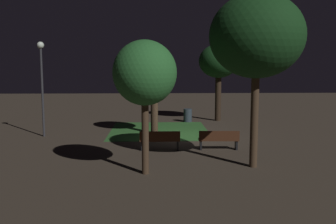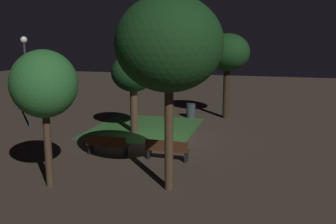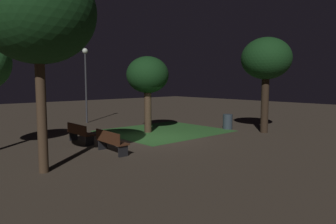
{
  "view_description": "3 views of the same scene",
  "coord_description": "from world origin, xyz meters",
  "px_view_note": "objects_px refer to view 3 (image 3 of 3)",
  "views": [
    {
      "loc": [
        -1.55,
        -20.03,
        3.85
      ],
      "look_at": [
        -0.8,
        1.35,
        1.15
      ],
      "focal_mm": 41.01,
      "sensor_mm": 36.0,
      "label": 1
    },
    {
      "loc": [
        5.24,
        -18.17,
        5.2
      ],
      "look_at": [
        0.22,
        1.13,
        1.13
      ],
      "focal_mm": 41.91,
      "sensor_mm": 36.0,
      "label": 2
    },
    {
      "loc": [
        11.61,
        -9.49,
        2.81
      ],
      "look_at": [
        -0.63,
        1.55,
        1.15
      ],
      "focal_mm": 32.94,
      "sensor_mm": 36.0,
      "label": 3
    }
  ],
  "objects_px": {
    "bench_path_side": "(111,141)",
    "bench_lawn_edge": "(80,133)",
    "tree_near_wall": "(37,13)",
    "lamp_post_plaza_west": "(86,73)",
    "tree_back_right": "(266,60)",
    "tree_left_canopy": "(148,76)",
    "trash_bin": "(228,122)"
  },
  "relations": [
    {
      "from": "bench_path_side",
      "to": "tree_near_wall",
      "type": "height_order",
      "value": "tree_near_wall"
    },
    {
      "from": "tree_left_canopy",
      "to": "tree_back_right",
      "type": "bearing_deg",
      "value": 47.55
    },
    {
      "from": "bench_path_side",
      "to": "tree_near_wall",
      "type": "distance_m",
      "value": 5.27
    },
    {
      "from": "tree_left_canopy",
      "to": "tree_near_wall",
      "type": "bearing_deg",
      "value": -62.19
    },
    {
      "from": "tree_back_right",
      "to": "tree_left_canopy",
      "type": "xyz_separation_m",
      "value": [
        -4.31,
        -4.71,
        -0.86
      ]
    },
    {
      "from": "bench_path_side",
      "to": "lamp_post_plaza_west",
      "type": "xyz_separation_m",
      "value": [
        -8.77,
        3.52,
        2.86
      ]
    },
    {
      "from": "bench_lawn_edge",
      "to": "bench_path_side",
      "type": "relative_size",
      "value": 0.99
    },
    {
      "from": "tree_back_right",
      "to": "bench_lawn_edge",
      "type": "bearing_deg",
      "value": -114.65
    },
    {
      "from": "bench_path_side",
      "to": "trash_bin",
      "type": "xyz_separation_m",
      "value": [
        -0.68,
        8.36,
        -0.05
      ]
    },
    {
      "from": "bench_lawn_edge",
      "to": "tree_left_canopy",
      "type": "relative_size",
      "value": 0.43
    },
    {
      "from": "lamp_post_plaza_west",
      "to": "bench_lawn_edge",
      "type": "bearing_deg",
      "value": -29.91
    },
    {
      "from": "bench_lawn_edge",
      "to": "bench_path_side",
      "type": "height_order",
      "value": "same"
    },
    {
      "from": "bench_path_side",
      "to": "tree_left_canopy",
      "type": "bearing_deg",
      "value": 124.91
    },
    {
      "from": "tree_near_wall",
      "to": "bench_lawn_edge",
      "type": "bearing_deg",
      "value": 140.17
    },
    {
      "from": "bench_path_side",
      "to": "tree_back_right",
      "type": "bearing_deg",
      "value": 80.91
    },
    {
      "from": "lamp_post_plaza_west",
      "to": "trash_bin",
      "type": "distance_m",
      "value": 9.86
    },
    {
      "from": "bench_path_side",
      "to": "bench_lawn_edge",
      "type": "bearing_deg",
      "value": -180.0
    },
    {
      "from": "tree_near_wall",
      "to": "lamp_post_plaza_west",
      "type": "bearing_deg",
      "value": 146.23
    },
    {
      "from": "bench_path_side",
      "to": "tree_left_canopy",
      "type": "relative_size",
      "value": 0.44
    },
    {
      "from": "bench_path_side",
      "to": "trash_bin",
      "type": "distance_m",
      "value": 8.39
    },
    {
      "from": "tree_back_right",
      "to": "lamp_post_plaza_west",
      "type": "bearing_deg",
      "value": -152.38
    },
    {
      "from": "trash_bin",
      "to": "lamp_post_plaza_west",
      "type": "bearing_deg",
      "value": -149.11
    },
    {
      "from": "tree_back_right",
      "to": "trash_bin",
      "type": "bearing_deg",
      "value": -166.87
    },
    {
      "from": "trash_bin",
      "to": "bench_lawn_edge",
      "type": "bearing_deg",
      "value": -103.24
    },
    {
      "from": "bench_lawn_edge",
      "to": "tree_left_canopy",
      "type": "bearing_deg",
      "value": 93.39
    },
    {
      "from": "bench_path_side",
      "to": "tree_left_canopy",
      "type": "distance_m",
      "value": 5.68
    },
    {
      "from": "bench_path_side",
      "to": "tree_left_canopy",
      "type": "height_order",
      "value": "tree_left_canopy"
    },
    {
      "from": "tree_near_wall",
      "to": "trash_bin",
      "type": "xyz_separation_m",
      "value": [
        -1.5,
        11.25,
        -4.38
      ]
    },
    {
      "from": "bench_lawn_edge",
      "to": "tree_left_canopy",
      "type": "height_order",
      "value": "tree_left_canopy"
    },
    {
      "from": "tree_left_canopy",
      "to": "trash_bin",
      "type": "bearing_deg",
      "value": 62.32
    },
    {
      "from": "trash_bin",
      "to": "bench_path_side",
      "type": "bearing_deg",
      "value": -85.37
    },
    {
      "from": "tree_back_right",
      "to": "lamp_post_plaza_west",
      "type": "xyz_separation_m",
      "value": [
        -10.18,
        -5.33,
        -0.6
      ]
    }
  ]
}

